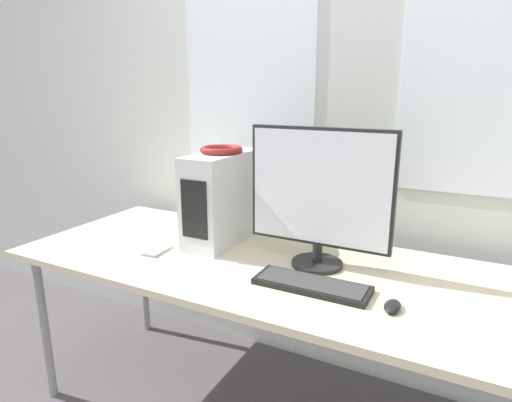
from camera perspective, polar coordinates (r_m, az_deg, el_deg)
The scene contains 9 objects.
wall_back at distance 2.05m, azimuth 13.32°, elevation 12.29°, with size 8.00×0.07×2.70m.
desk at distance 1.69m, azimuth 7.33°, elevation -10.55°, with size 2.49×0.82×0.75m.
pc_tower at distance 1.92m, azimuth -4.51°, elevation 0.41°, with size 0.18×0.44×0.41m.
headphones at distance 1.88m, azimuth -4.63°, elevation 6.83°, with size 0.19×0.19×0.03m.
monitor_main at distance 1.64m, azimuth 8.54°, elevation 0.87°, with size 0.56×0.20×0.54m.
keyboard at distance 1.54m, azimuth 7.43°, elevation -11.02°, with size 0.41×0.14×0.02m.
mouse at distance 1.45m, azimuth 17.73°, elevation -13.22°, with size 0.05×0.09×0.03m.
cell_phone at distance 1.89m, azimuth -12.96°, elevation -6.44°, with size 0.08×0.14×0.01m.
paper_sheet_left at distance 1.68m, azimuth -8.01°, elevation -9.20°, with size 0.22×0.30×0.00m.
Camera 1 is at (0.51, -1.03, 1.42)m, focal length 30.00 mm.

